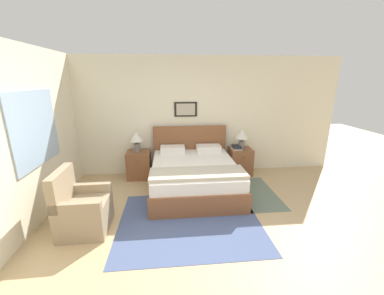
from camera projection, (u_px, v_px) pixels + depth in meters
ground_plane at (198, 247)px, 3.07m from camera, size 16.00×16.00×0.00m
wall_back at (184, 117)px, 5.27m from camera, size 7.06×0.09×2.60m
wall_left at (42, 132)px, 3.74m from camera, size 0.08×5.06×2.60m
area_rug_main at (190, 221)px, 3.63m from camera, size 2.14×1.80×0.01m
area_rug_bedside at (255, 193)px, 4.53m from camera, size 0.74×1.40×0.01m
bed at (194, 175)px, 4.58m from camera, size 1.64×1.92×1.11m
armchair at (82, 210)px, 3.35m from camera, size 0.65×0.69×0.92m
nightstand_near_window at (139, 165)px, 5.17m from camera, size 0.50×0.47×0.60m
nightstand_by_door at (240, 161)px, 5.38m from camera, size 0.50×0.47×0.60m
table_lamp_near_window at (136, 138)px, 4.98m from camera, size 0.28×0.28×0.45m
table_lamp_by_door at (242, 136)px, 5.20m from camera, size 0.28×0.28×0.45m
book_thick_bottom at (237, 149)px, 5.24m from camera, size 0.21×0.25×0.03m
book_hardcover_middle at (237, 148)px, 5.23m from camera, size 0.16×0.25×0.03m
book_novel_upper at (237, 146)px, 5.23m from camera, size 0.21×0.28×0.03m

